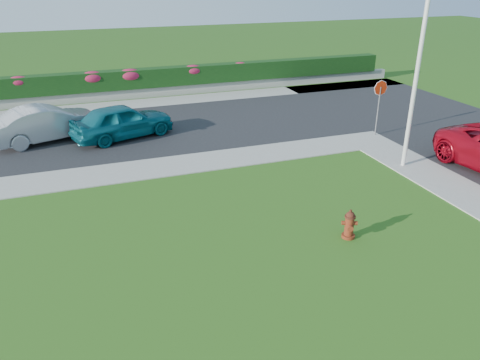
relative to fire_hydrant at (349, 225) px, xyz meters
name	(u,v)px	position (x,y,z in m)	size (l,w,h in m)	color
ground	(332,288)	(-1.65, -1.93, -0.42)	(120.00, 120.00, 0.00)	black
street_far	(86,136)	(-6.65, 12.07, -0.40)	(26.00, 8.00, 0.04)	black
sidewalk_far	(65,180)	(-7.65, 7.07, -0.40)	(24.00, 2.00, 0.04)	gray
curb_corner	(367,140)	(5.35, 7.07, -0.40)	(2.00, 2.00, 0.04)	gray
sidewalk_beyond	(152,103)	(-2.65, 17.07, -0.40)	(34.00, 2.00, 0.04)	gray
retaining_wall	(148,92)	(-2.65, 18.57, -0.12)	(34.00, 0.40, 0.60)	gray
hedge	(146,78)	(-2.65, 18.67, 0.73)	(32.00, 0.90, 1.10)	black
fire_hydrant	(349,225)	(0.00, 0.00, 0.00)	(0.46, 0.44, 0.89)	#53260D
sedan_teal	(122,121)	(-5.00, 11.17, 0.40)	(1.85, 4.60, 1.57)	#0E5C6A
sedan_silver	(47,123)	(-8.22, 11.97, 0.40)	(1.66, 4.77, 1.57)	#A0A2A7
utility_pole	(415,87)	(4.97, 4.01, 2.71)	(0.16, 0.16, 6.26)	silver
stop_sign	(380,95)	(6.13, 7.57, 1.51)	(0.71, 0.06, 2.60)	slate
flower_clump_b	(19,82)	(-9.69, 18.57, 1.03)	(1.22, 0.79, 0.61)	#AD1D34
flower_clump_c	(92,77)	(-5.76, 18.57, 0.99)	(1.42, 0.91, 0.71)	#AD1D34
flower_clump_d	(130,75)	(-3.61, 18.57, 0.99)	(1.47, 0.94, 0.73)	#AD1D34
flower_clump_e	(193,70)	(0.25, 18.57, 1.02)	(1.30, 0.84, 0.65)	#AD1D34
flower_clump_f	(240,66)	(3.36, 18.57, 1.07)	(1.03, 0.66, 0.51)	#AD1D34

